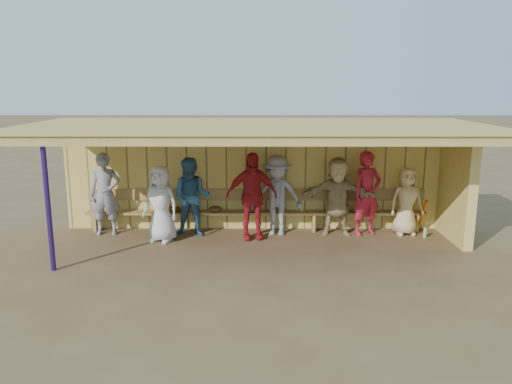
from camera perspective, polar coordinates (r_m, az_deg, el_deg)
ground at (r=10.30m, az=-0.00°, el=-6.13°), size 90.00×90.00×0.00m
player_a at (r=11.33m, az=-16.85°, el=-0.22°), size 0.71×0.51×1.81m
player_b at (r=10.56m, az=-10.83°, el=-1.33°), size 0.92×0.76×1.62m
player_c at (r=10.82m, az=-7.34°, el=-0.60°), size 0.87×0.70×1.72m
player_d at (r=10.53m, az=-0.51°, el=-0.45°), size 1.15×0.63×1.87m
player_e at (r=10.85m, az=2.42°, el=-0.39°), size 1.19×0.77×1.75m
player_f at (r=10.99m, az=9.28°, el=-0.49°), size 1.62×0.63×1.71m
player_g at (r=11.09m, az=12.56°, el=-0.17°), size 0.79×0.66×1.84m
player_h at (r=11.35m, az=16.83°, el=-1.04°), size 0.77×0.54×1.49m
dugout_structure at (r=10.58m, az=2.11°, el=3.80°), size 8.80×3.20×2.50m
bench at (r=11.22m, az=0.01°, el=-1.79°), size 7.60×0.34×0.93m
dugout_equipment at (r=11.11m, az=-0.51°, el=-2.13°), size 5.70×0.62×0.80m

